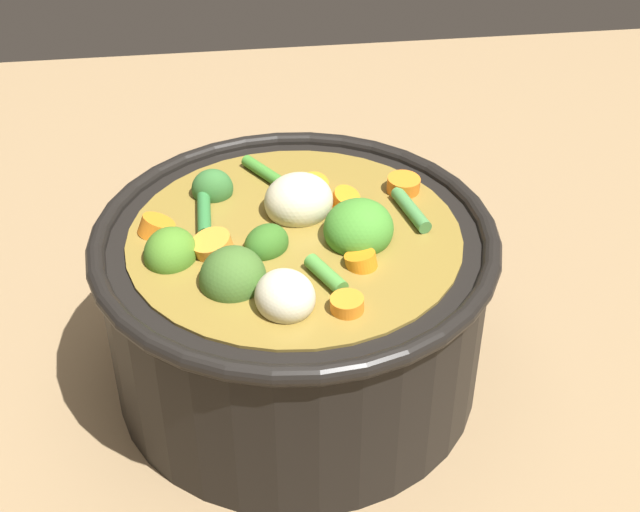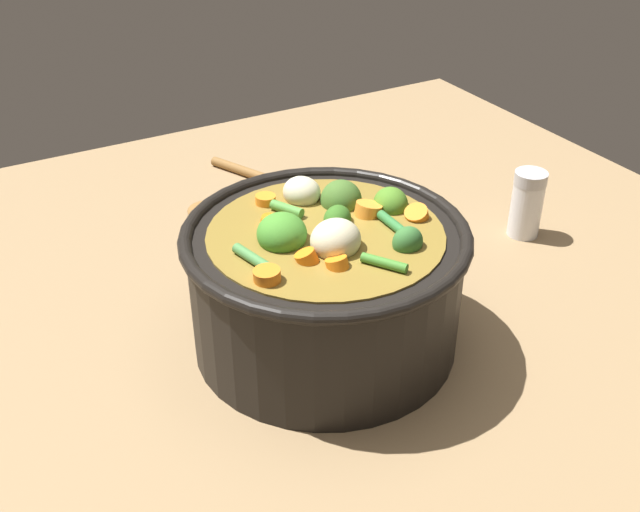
# 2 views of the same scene
# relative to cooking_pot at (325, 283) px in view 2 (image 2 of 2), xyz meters

# --- Properties ---
(ground_plane) EXTENTS (1.10, 1.10, 0.00)m
(ground_plane) POSITION_rel_cooking_pot_xyz_m (0.00, 0.00, -0.07)
(ground_plane) COLOR #8C704C
(cooking_pot) EXTENTS (0.26, 0.26, 0.15)m
(cooking_pot) POSITION_rel_cooking_pot_xyz_m (0.00, 0.00, 0.00)
(cooking_pot) COLOR black
(cooking_pot) RESTS_ON ground_plane
(wooden_spoon) EXTENTS (0.19, 0.18, 0.01)m
(wooden_spoon) POSITION_rel_cooking_pot_xyz_m (-0.04, -0.30, -0.06)
(wooden_spoon) COLOR brown
(wooden_spoon) RESTS_ON ground_plane
(salt_shaker) EXTENTS (0.04, 0.04, 0.08)m
(salt_shaker) POSITION_rel_cooking_pot_xyz_m (-0.30, -0.06, -0.03)
(salt_shaker) COLOR silver
(salt_shaker) RESTS_ON ground_plane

